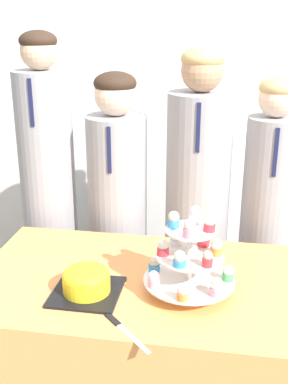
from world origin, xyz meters
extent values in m
cube|color=silver|center=(0.00, 1.68, 1.35)|extent=(9.00, 0.06, 2.70)
cube|color=#EF9951|center=(0.00, 0.39, 0.36)|extent=(1.31, 0.78, 0.72)
cube|color=black|center=(-0.18, 0.25, 0.72)|extent=(0.25, 0.25, 0.01)
cylinder|color=yellow|center=(-0.18, 0.25, 0.76)|extent=(0.17, 0.17, 0.06)
ellipsoid|color=yellow|center=(-0.18, 0.25, 0.80)|extent=(0.17, 0.17, 0.06)
cube|color=silver|center=(0.04, 0.02, 0.72)|extent=(0.13, 0.13, 0.00)
cube|color=black|center=(-0.05, 0.10, 0.72)|extent=(0.07, 0.07, 0.01)
cylinder|color=silver|center=(0.19, 0.33, 0.85)|extent=(0.02, 0.02, 0.25)
cylinder|color=silver|center=(0.19, 0.33, 0.77)|extent=(0.34, 0.34, 0.01)
cylinder|color=silver|center=(0.19, 0.33, 0.87)|extent=(0.25, 0.25, 0.01)
cylinder|color=silver|center=(0.19, 0.33, 0.97)|extent=(0.18, 0.18, 0.01)
cylinder|color=#4CB766|center=(0.33, 0.35, 0.79)|extent=(0.04, 0.04, 0.03)
sphere|color=white|center=(0.33, 0.35, 0.81)|extent=(0.04, 0.04, 0.04)
cylinder|color=#E5333D|center=(0.25, 0.46, 0.78)|extent=(0.04, 0.04, 0.03)
sphere|color=#F4E5C6|center=(0.25, 0.46, 0.81)|extent=(0.04, 0.04, 0.04)
cylinder|color=#E5333D|center=(0.14, 0.46, 0.79)|extent=(0.04, 0.04, 0.03)
sphere|color=white|center=(0.14, 0.46, 0.81)|extent=(0.04, 0.04, 0.04)
cylinder|color=#3893DB|center=(0.05, 0.37, 0.78)|extent=(0.04, 0.04, 0.03)
sphere|color=beige|center=(0.05, 0.37, 0.81)|extent=(0.04, 0.04, 0.04)
cylinder|color=pink|center=(0.07, 0.25, 0.79)|extent=(0.04, 0.04, 0.03)
sphere|color=white|center=(0.07, 0.25, 0.81)|extent=(0.04, 0.04, 0.04)
cylinder|color=orange|center=(0.18, 0.19, 0.78)|extent=(0.04, 0.04, 0.03)
sphere|color=silver|center=(0.18, 0.19, 0.81)|extent=(0.04, 0.04, 0.04)
cylinder|color=pink|center=(0.29, 0.24, 0.79)|extent=(0.05, 0.05, 0.03)
sphere|color=white|center=(0.29, 0.24, 0.81)|extent=(0.05, 0.05, 0.05)
cylinder|color=white|center=(0.13, 0.40, 0.88)|extent=(0.05, 0.05, 0.02)
sphere|color=white|center=(0.13, 0.40, 0.91)|extent=(0.05, 0.05, 0.05)
cylinder|color=#E5333D|center=(0.09, 0.31, 0.89)|extent=(0.04, 0.04, 0.03)
sphere|color=white|center=(0.09, 0.31, 0.91)|extent=(0.04, 0.04, 0.04)
cylinder|color=#3893DB|center=(0.16, 0.24, 0.88)|extent=(0.05, 0.05, 0.02)
sphere|color=#F4E5C6|center=(0.16, 0.24, 0.91)|extent=(0.04, 0.04, 0.04)
cylinder|color=#E5333D|center=(0.25, 0.25, 0.89)|extent=(0.04, 0.04, 0.03)
sphere|color=beige|center=(0.25, 0.25, 0.91)|extent=(0.03, 0.03, 0.03)
cylinder|color=orange|center=(0.28, 0.35, 0.88)|extent=(0.05, 0.05, 0.03)
sphere|color=white|center=(0.28, 0.35, 0.91)|extent=(0.04, 0.04, 0.04)
cylinder|color=#E5333D|center=(0.23, 0.41, 0.89)|extent=(0.05, 0.05, 0.03)
sphere|color=#F4E5C6|center=(0.23, 0.41, 0.92)|extent=(0.04, 0.04, 0.04)
cylinder|color=pink|center=(0.19, 0.27, 0.99)|extent=(0.04, 0.04, 0.03)
sphere|color=silver|center=(0.19, 0.27, 1.01)|extent=(0.04, 0.04, 0.04)
cylinder|color=#E5333D|center=(0.25, 0.33, 0.98)|extent=(0.04, 0.04, 0.03)
sphere|color=white|center=(0.25, 0.33, 1.01)|extent=(0.04, 0.04, 0.04)
cylinder|color=white|center=(0.20, 0.39, 0.99)|extent=(0.05, 0.05, 0.03)
sphere|color=silver|center=(0.20, 0.39, 1.01)|extent=(0.05, 0.05, 0.05)
cylinder|color=#3893DB|center=(0.13, 0.34, 0.98)|extent=(0.04, 0.04, 0.03)
sphere|color=beige|center=(0.13, 0.34, 1.01)|extent=(0.04, 0.04, 0.04)
cylinder|color=#939399|center=(-0.59, 1.00, 0.72)|extent=(0.28, 0.28, 1.44)
sphere|color=#D6AD89|center=(-0.59, 1.00, 1.52)|extent=(0.18, 0.18, 0.18)
ellipsoid|color=#332319|center=(-0.59, 1.00, 1.57)|extent=(0.18, 0.18, 0.10)
cube|color=#191E47|center=(-0.59, 0.86, 1.31)|extent=(0.02, 0.01, 0.22)
cylinder|color=#939399|center=(-0.23, 1.00, 0.62)|extent=(0.30, 0.30, 1.23)
sphere|color=beige|center=(-0.23, 1.00, 1.33)|extent=(0.20, 0.20, 0.20)
ellipsoid|color=#332319|center=(-0.23, 1.00, 1.39)|extent=(0.20, 0.20, 0.11)
cube|color=#191E47|center=(-0.23, 0.85, 1.10)|extent=(0.02, 0.01, 0.22)
cylinder|color=#939399|center=(0.17, 1.00, 0.68)|extent=(0.31, 0.31, 1.35)
sphere|color=tan|center=(0.17, 1.00, 1.45)|extent=(0.19, 0.19, 0.19)
ellipsoid|color=tan|center=(0.17, 1.00, 1.50)|extent=(0.20, 0.20, 0.11)
cube|color=#191E47|center=(0.17, 0.85, 1.22)|extent=(0.02, 0.01, 0.22)
cylinder|color=#939399|center=(0.51, 1.00, 0.62)|extent=(0.25, 0.25, 1.25)
sphere|color=beige|center=(0.51, 1.00, 1.33)|extent=(0.17, 0.17, 0.17)
ellipsoid|color=tan|center=(0.51, 1.00, 1.38)|extent=(0.17, 0.17, 0.09)
cube|color=#191E47|center=(0.51, 0.88, 1.12)|extent=(0.02, 0.01, 0.22)
camera|label=1|loc=(0.28, -1.23, 1.68)|focal=45.00mm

